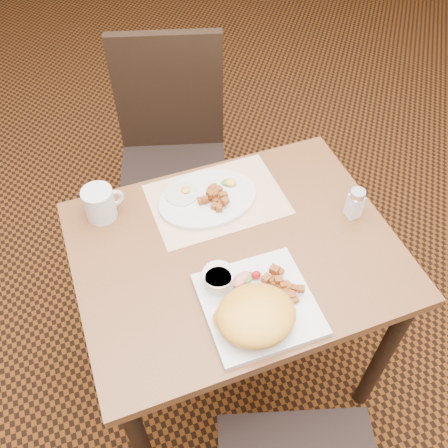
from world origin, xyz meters
TOP-DOWN VIEW (x-y plane):
  - ground at (0.00, 0.00)m, footprint 8.00×8.00m
  - table at (0.00, 0.00)m, footprint 0.90×0.70m
  - chair_far at (0.01, 0.71)m, footprint 0.53×0.53m
  - placemat at (0.01, 0.19)m, footprint 0.40×0.29m
  - plate_square at (-0.02, -0.19)m, footprint 0.29×0.29m
  - plate_oval at (-0.02, 0.20)m, footprint 0.32×0.24m
  - hollandaise_mound at (-0.05, -0.24)m, footprint 0.20×0.18m
  - ramekin at (-0.09, -0.10)m, footprint 0.08×0.09m
  - garnish_sq at (-0.02, -0.12)m, footprint 0.09×0.06m
  - fried_egg at (-0.08, 0.24)m, footprint 0.10×0.10m
  - garnish_ov at (0.07, 0.22)m, footprint 0.05×0.04m
  - salt_shaker at (0.37, -0.00)m, footprint 0.04×0.04m
  - coffee_mug at (-0.33, 0.25)m, footprint 0.12×0.09m
  - home_fries_sq at (0.06, -0.18)m, footprint 0.10×0.12m
  - home_fries_ov at (0.00, 0.18)m, footprint 0.09×0.11m

SIDE VIEW (x-z plane):
  - ground at x=0.00m, z-range 0.00..0.00m
  - chair_far at x=0.01m, z-range 0.05..1.02m
  - table at x=0.00m, z-range 0.27..1.02m
  - placemat at x=0.01m, z-range 0.75..0.75m
  - plate_square at x=-0.02m, z-range 0.75..0.77m
  - plate_oval at x=-0.02m, z-range 0.75..0.77m
  - fried_egg at x=-0.08m, z-range 0.76..0.78m
  - garnish_sq at x=-0.02m, z-range 0.76..0.79m
  - garnish_ov at x=0.07m, z-range 0.77..0.79m
  - home_fries_sq at x=0.06m, z-range 0.76..0.80m
  - home_fries_ov at x=0.00m, z-range 0.77..0.80m
  - ramekin at x=-0.09m, z-range 0.77..0.81m
  - hollandaise_mound at x=-0.05m, z-range 0.76..0.84m
  - coffee_mug at x=-0.33m, z-range 0.75..0.85m
  - salt_shaker at x=0.37m, z-range 0.75..0.85m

